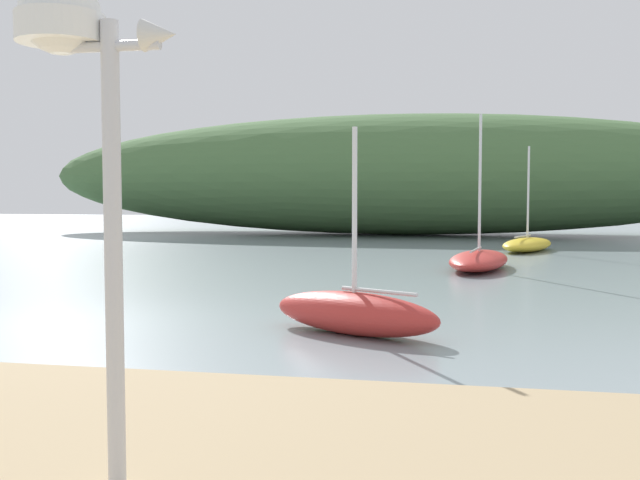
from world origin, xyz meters
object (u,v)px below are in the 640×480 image
(sailboat_by_sandbar, at_px, (479,260))
(sailboat_near_shore, at_px, (527,244))
(mast_structure, at_px, (73,59))
(sailboat_off_point, at_px, (354,312))

(sailboat_by_sandbar, bearing_deg, sailboat_near_shore, 75.22)
(mast_structure, bearing_deg, sailboat_near_shore, 78.83)
(mast_structure, height_order, sailboat_off_point, mast_structure)
(mast_structure, height_order, sailboat_by_sandbar, sailboat_by_sandbar)
(mast_structure, relative_size, sailboat_by_sandbar, 0.76)
(sailboat_near_shore, bearing_deg, mast_structure, -101.17)
(sailboat_by_sandbar, distance_m, sailboat_near_shore, 7.44)
(sailboat_by_sandbar, relative_size, sailboat_near_shore, 1.09)
(mast_structure, xyz_separation_m, sailboat_near_shore, (4.81, 24.35, -2.80))
(mast_structure, xyz_separation_m, sailboat_off_point, (0.86, 6.76, -2.73))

